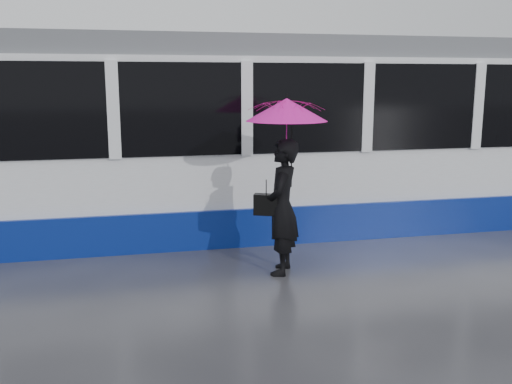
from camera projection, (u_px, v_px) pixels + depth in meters
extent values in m
plane|color=#2A2A2F|center=(231.00, 274.00, 7.87)|extent=(90.00, 90.00, 0.00)
cube|color=#3F3D38|center=(212.00, 239.00, 9.57)|extent=(34.00, 0.07, 0.02)
cube|color=#3F3D38|center=(201.00, 219.00, 10.95)|extent=(34.00, 0.07, 0.02)
cube|color=white|center=(364.00, 141.00, 10.62)|extent=(24.00, 2.40, 2.95)
cube|color=navy|center=(362.00, 205.00, 10.85)|extent=(24.00, 2.56, 0.62)
cube|color=black|center=(366.00, 104.00, 10.49)|extent=(23.00, 2.48, 1.40)
cube|color=#5A5D62|center=(368.00, 50.00, 10.31)|extent=(23.60, 2.20, 0.35)
imported|color=black|center=(282.00, 207.00, 7.77)|extent=(0.67, 0.80, 1.86)
imported|color=#FF1588|center=(286.00, 132.00, 7.58)|extent=(1.33, 1.35, 0.93)
cone|color=#FF1588|center=(287.00, 110.00, 7.53)|extent=(1.43, 1.43, 0.30)
cylinder|color=black|center=(287.00, 96.00, 7.50)|extent=(0.01, 0.01, 0.07)
cylinder|color=black|center=(291.00, 157.00, 7.69)|extent=(0.02, 0.02, 0.81)
cube|color=black|center=(266.00, 205.00, 7.73)|extent=(0.36, 0.26, 0.29)
cylinder|color=black|center=(266.00, 188.00, 7.69)|extent=(0.01, 0.01, 0.18)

